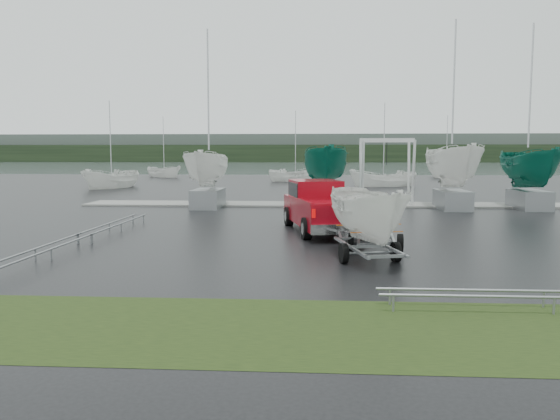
% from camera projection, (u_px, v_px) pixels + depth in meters
% --- Properties ---
extents(ground_plane, '(120.00, 120.00, 0.00)m').
position_uv_depth(ground_plane, '(335.00, 238.00, 20.91)').
color(ground_plane, black).
rests_on(ground_plane, ground).
extents(lake, '(300.00, 300.00, 0.00)m').
position_uv_depth(lake, '(318.00, 168.00, 120.17)').
color(lake, slate).
rests_on(lake, ground).
extents(grass_verge, '(40.00, 40.00, 0.00)m').
position_uv_depth(grass_verge, '(359.00, 330.00, 9.99)').
color(grass_verge, black).
rests_on(grass_verge, ground).
extents(dock, '(30.00, 3.00, 0.12)m').
position_uv_depth(dock, '(327.00, 204.00, 33.81)').
color(dock, gray).
rests_on(dock, ground).
extents(treeline, '(300.00, 8.00, 6.00)m').
position_uv_depth(treeline, '(316.00, 153.00, 189.34)').
color(treeline, black).
rests_on(treeline, ground).
extents(far_hill, '(300.00, 6.00, 10.00)m').
position_uv_depth(far_hill, '(316.00, 148.00, 197.07)').
color(far_hill, '#4C5651').
rests_on(far_hill, ground).
extents(pickup_truck, '(3.39, 6.54, 2.07)m').
position_uv_depth(pickup_truck, '(319.00, 205.00, 22.77)').
color(pickup_truck, maroon).
rests_on(pickup_truck, ground).
extents(trailer_hitched, '(2.10, 3.77, 5.16)m').
position_uv_depth(trailer_hitched, '(369.00, 168.00, 16.07)').
color(trailer_hitched, gray).
rests_on(trailer_hitched, ground).
extents(trailer_parked, '(1.83, 3.69, 4.40)m').
position_uv_depth(trailer_parked, '(377.00, 178.00, 17.97)').
color(trailer_parked, gray).
rests_on(trailer_parked, ground).
extents(boat_hoist, '(3.30, 2.18, 4.12)m').
position_uv_depth(boat_hoist, '(386.00, 162.00, 33.31)').
color(boat_hoist, silver).
rests_on(boat_hoist, ground).
extents(keelboat_0, '(2.25, 3.20, 10.42)m').
position_uv_depth(keelboat_0, '(207.00, 147.00, 31.89)').
color(keelboat_0, gray).
rests_on(keelboat_0, ground).
extents(keelboat_1, '(2.52, 3.20, 7.80)m').
position_uv_depth(keelboat_1, '(326.00, 140.00, 31.61)').
color(keelboat_1, gray).
rests_on(keelboat_1, ground).
extents(keelboat_2, '(2.59, 3.20, 10.76)m').
position_uv_depth(keelboat_2, '(454.00, 137.00, 30.96)').
color(keelboat_2, gray).
rests_on(keelboat_2, ground).
extents(keelboat_3, '(2.38, 3.20, 10.55)m').
position_uv_depth(keelboat_3, '(532.00, 143.00, 31.02)').
color(keelboat_3, gray).
rests_on(keelboat_3, ground).
extents(mast_rack_0, '(0.56, 6.50, 0.06)m').
position_uv_depth(mast_rack_0, '(115.00, 223.00, 22.42)').
color(mast_rack_0, gray).
rests_on(mast_rack_0, ground).
extents(mast_rack_1, '(0.56, 6.50, 0.06)m').
position_uv_depth(mast_rack_1, '(43.00, 249.00, 16.46)').
color(mast_rack_1, gray).
rests_on(mast_rack_1, ground).
extents(mast_rack_2, '(7.00, 0.56, 0.06)m').
position_uv_depth(mast_rack_2, '(549.00, 294.00, 11.19)').
color(mast_rack_2, gray).
rests_on(mast_rack_2, ground).
extents(moored_boat_0, '(3.50, 3.55, 11.69)m').
position_uv_depth(moored_boat_0, '(112.00, 188.00, 50.47)').
color(moored_boat_0, silver).
rests_on(moored_boat_0, ground).
extents(moored_boat_1, '(3.38, 3.35, 11.29)m').
position_uv_depth(moored_boat_1, '(295.00, 181.00, 62.34)').
color(moored_boat_1, silver).
rests_on(moored_boat_1, ground).
extents(moored_boat_2, '(3.08, 3.03, 11.38)m').
position_uv_depth(moored_boat_2, '(383.00, 186.00, 52.68)').
color(moored_boat_2, silver).
rests_on(moored_boat_2, ground).
extents(moored_boat_3, '(3.03, 3.09, 11.44)m').
position_uv_depth(moored_boat_3, '(446.00, 178.00, 70.10)').
color(moored_boat_3, silver).
rests_on(moored_boat_3, ground).
extents(moored_boat_4, '(3.41, 3.40, 11.19)m').
position_uv_depth(moored_boat_4, '(164.00, 177.00, 72.54)').
color(moored_boat_4, silver).
rests_on(moored_boat_4, ground).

